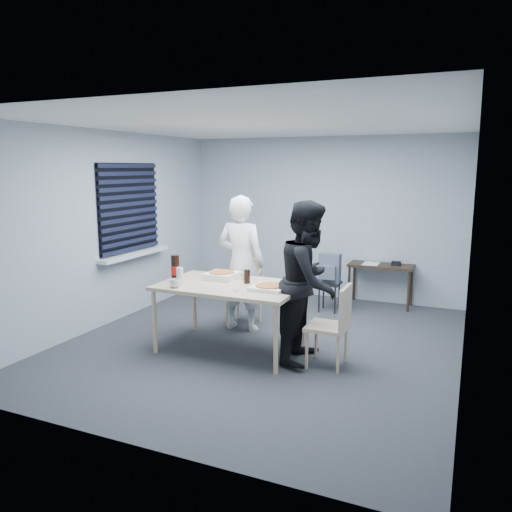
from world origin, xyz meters
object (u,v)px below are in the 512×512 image
at_px(stool, 329,289).
at_px(soda_bottle, 175,269).
at_px(side_table, 381,269).
at_px(mug_b, 244,276).
at_px(person_white, 241,263).
at_px(person_black, 309,282).
at_px(dining_table, 230,289).
at_px(backpack, 330,268).
at_px(chair_far, 246,286).
at_px(chair_right, 335,321).
at_px(mug_a, 175,283).

height_order(stool, soda_bottle, soda_bottle).
xyz_separation_m(side_table, mug_b, (-1.22, -2.35, 0.26)).
bearing_deg(person_white, mug_b, 119.33).
bearing_deg(person_black, dining_table, 94.47).
distance_m(side_table, backpack, 0.90).
distance_m(dining_table, backpack, 2.09).
distance_m(chair_far, mug_b, 0.88).
bearing_deg(chair_far, dining_table, -75.28).
distance_m(person_black, side_table, 2.60).
bearing_deg(mug_b, side_table, 62.45).
height_order(chair_right, person_black, person_black).
bearing_deg(soda_bottle, chair_right, 3.70).
relative_size(chair_right, mug_b, 8.90).
distance_m(chair_right, mug_a, 1.81).
bearing_deg(backpack, person_black, -76.99).
distance_m(chair_right, side_table, 2.64).
relative_size(dining_table, person_black, 0.91).
relative_size(person_black, backpack, 4.12).
xyz_separation_m(person_white, mug_a, (-0.29, -1.12, -0.05)).
bearing_deg(soda_bottle, person_white, 63.09).
xyz_separation_m(chair_right, side_table, (0.02, 2.64, 0.06)).
bearing_deg(chair_right, soda_bottle, -176.30).
xyz_separation_m(backpack, mug_b, (-0.59, -1.71, 0.18)).
height_order(chair_far, side_table, chair_far).
bearing_deg(stool, dining_table, -107.62).
bearing_deg(person_white, chair_far, -77.37).
height_order(person_black, backpack, person_black).
bearing_deg(stool, chair_right, -73.06).
bearing_deg(dining_table, mug_b, 79.97).
height_order(chair_right, mug_a, chair_right).
height_order(person_white, stool, person_white).
bearing_deg(side_table, mug_a, -120.41).
bearing_deg(chair_far, mug_a, -98.96).
bearing_deg(backpack, chair_far, -128.80).
bearing_deg(mug_a, person_white, 75.44).
relative_size(dining_table, backpack, 3.76).
distance_m(chair_right, person_black, 0.51).
distance_m(chair_far, chair_right, 1.85).
height_order(chair_far, person_black, person_black).
height_order(stool, mug_a, mug_a).
bearing_deg(person_black, person_white, 59.64).
bearing_deg(mug_b, stool, 71.20).
xyz_separation_m(backpack, soda_bottle, (-1.28, -2.13, 0.29)).
bearing_deg(soda_bottle, chair_far, 72.21).
relative_size(chair_far, stool, 2.00).
xyz_separation_m(chair_right, stool, (-0.62, 2.02, -0.18)).
bearing_deg(mug_a, chair_far, 81.04).
bearing_deg(soda_bottle, backpack, 58.96).
height_order(person_black, mug_a, person_black).
distance_m(chair_far, soda_bottle, 1.30).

